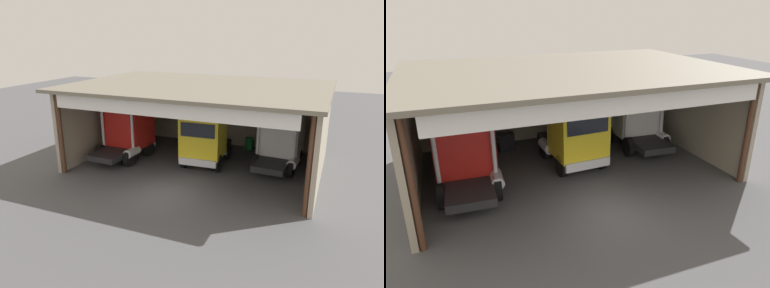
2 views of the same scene
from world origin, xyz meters
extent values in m
plane|color=#4C4C4F|center=(0.00, 0.00, 0.00)|extent=(80.00, 80.00, 0.00)
cube|color=#9E937F|center=(0.00, 9.75, 2.50)|extent=(14.62, 0.24, 5.00)
cube|color=#9E937F|center=(-7.31, 4.87, 2.50)|extent=(0.24, 9.75, 5.00)
cube|color=#9E937F|center=(7.31, 4.87, 2.50)|extent=(0.24, 9.75, 5.00)
cube|color=#6E6759|center=(0.00, 4.48, 5.10)|extent=(15.22, 10.55, 0.20)
cylinder|color=#4C2D1E|center=(-7.06, 0.15, 2.50)|extent=(0.24, 0.24, 5.00)
cylinder|color=#4C2D1E|center=(7.06, 0.15, 2.50)|extent=(0.24, 0.24, 5.00)
cube|color=white|center=(0.00, -0.32, 4.65)|extent=(13.16, 0.12, 0.90)
cube|color=red|center=(-5.10, 4.51, 2.00)|extent=(2.70, 2.49, 2.42)
cube|color=black|center=(-5.05, 5.72, 2.43)|extent=(2.21, 0.15, 0.73)
cube|color=silver|center=(-5.05, 5.75, 0.69)|extent=(2.47, 0.26, 0.44)
cube|color=#232326|center=(-5.18, 2.74, 0.72)|extent=(2.08, 3.29, 0.36)
cylinder|color=silver|center=(-6.33, 3.22, 2.10)|extent=(0.18, 0.18, 3.12)
cylinder|color=silver|center=(-3.99, 3.12, 2.10)|extent=(0.18, 0.18, 3.12)
cylinder|color=silver|center=(-4.00, 3.00, 0.84)|extent=(0.61, 1.22, 0.56)
cylinder|color=black|center=(-6.23, 5.03, 0.54)|extent=(0.35, 1.10, 1.09)
cylinder|color=black|center=(-3.93, 4.94, 0.54)|extent=(0.35, 1.10, 1.09)
cylinder|color=black|center=(-6.33, 2.79, 0.54)|extent=(0.35, 1.10, 1.09)
cylinder|color=black|center=(-4.03, 2.70, 0.54)|extent=(0.35, 1.10, 1.09)
cube|color=yellow|center=(0.37, 4.33, 2.21)|extent=(2.60, 2.33, 2.82)
cube|color=black|center=(0.43, 3.21, 2.70)|extent=(2.11, 0.18, 0.84)
cube|color=silver|center=(0.43, 3.18, 0.70)|extent=(2.36, 0.29, 0.44)
cube|color=#232326|center=(0.26, 6.31, 0.73)|extent=(2.06, 3.70, 0.36)
cylinder|color=silver|center=(1.42, 5.64, 1.80)|extent=(0.18, 0.18, 2.51)
cylinder|color=silver|center=(-0.82, 5.51, 1.80)|extent=(0.18, 0.18, 2.51)
cylinder|color=silver|center=(-0.84, 5.94, 0.85)|extent=(0.63, 1.23, 0.56)
cylinder|color=black|center=(1.48, 3.95, 0.55)|extent=(0.36, 1.11, 1.10)
cylinder|color=black|center=(-0.70, 3.83, 0.55)|extent=(0.36, 1.11, 1.10)
cylinder|color=black|center=(1.35, 6.37, 0.55)|extent=(0.36, 1.11, 1.10)
cylinder|color=black|center=(-0.83, 6.24, 0.55)|extent=(0.36, 1.11, 1.10)
cube|color=white|center=(4.79, 6.55, 2.27)|extent=(2.62, 2.59, 2.95)
cube|color=black|center=(4.86, 7.80, 2.79)|extent=(2.11, 0.18, 0.89)
cube|color=silver|center=(4.86, 7.83, 0.69)|extent=(2.36, 0.30, 0.44)
cube|color=#232326|center=(4.69, 4.81, 0.72)|extent=(2.04, 3.27, 0.36)
cylinder|color=silver|center=(3.60, 5.24, 1.78)|extent=(0.18, 0.18, 2.48)
cylinder|color=silver|center=(5.83, 5.12, 1.78)|extent=(0.18, 0.18, 2.48)
cylinder|color=silver|center=(5.82, 5.05, 0.84)|extent=(0.63, 1.23, 0.56)
cylinder|color=black|center=(3.73, 7.11, 0.54)|extent=(0.36, 1.10, 1.08)
cylinder|color=black|center=(5.91, 6.98, 0.54)|extent=(0.36, 1.10, 1.08)
cylinder|color=black|center=(3.60, 4.87, 0.54)|extent=(0.36, 1.10, 1.08)
cylinder|color=black|center=(5.78, 4.75, 0.54)|extent=(0.36, 1.10, 1.08)
cylinder|color=#197233|center=(2.19, 8.96, 0.43)|extent=(0.58, 0.58, 0.86)
cube|color=black|center=(-2.58, 8.26, 0.50)|extent=(0.90, 0.60, 1.00)
camera|label=1|loc=(8.05, -15.75, 8.26)|focal=33.72mm
camera|label=2|loc=(-5.81, -11.41, 7.93)|focal=33.55mm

